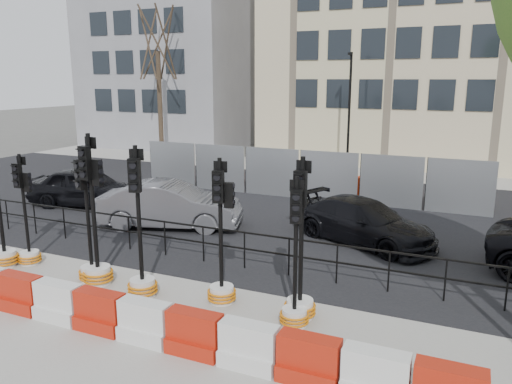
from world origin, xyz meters
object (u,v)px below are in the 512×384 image
at_px(traffic_signal_h, 300,287).
at_px(car_c, 363,222).
at_px(car_a, 87,187).
at_px(traffic_signal_d, 96,250).
at_px(traffic_signal_a, 2,240).

xyz_separation_m(traffic_signal_h, car_c, (0.17, 5.30, -0.04)).
xyz_separation_m(traffic_signal_h, car_a, (-10.37, 5.42, 0.05)).
relative_size(car_a, car_c, 0.96).
relative_size(traffic_signal_d, car_a, 0.78).
bearing_deg(car_a, traffic_signal_a, -169.99).
distance_m(traffic_signal_a, traffic_signal_h, 7.94).
bearing_deg(traffic_signal_h, car_c, 89.77).
xyz_separation_m(traffic_signal_a, traffic_signal_h, (7.93, 0.36, -0.02)).
distance_m(traffic_signal_d, car_a, 7.89).
bearing_deg(traffic_signal_a, traffic_signal_d, 15.22).
distance_m(traffic_signal_a, car_c, 9.88).
distance_m(traffic_signal_h, car_a, 11.70).
bearing_deg(traffic_signal_d, traffic_signal_a, -172.71).
distance_m(traffic_signal_d, car_c, 7.56).
height_order(car_a, car_c, car_a).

